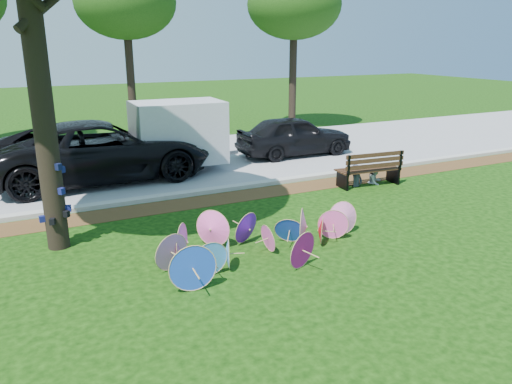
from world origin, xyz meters
The scene contains 12 objects.
ground centered at (0.00, 0.00, 0.00)m, with size 90.00×90.00×0.00m, color black.
mulch_strip centered at (0.00, 4.50, 0.01)m, with size 90.00×1.00×0.01m, color #472D16.
curb centered at (0.00, 5.20, 0.06)m, with size 90.00×0.30×0.12m, color #B7B5AD.
street centered at (0.00, 9.35, 0.01)m, with size 90.00×8.00×0.01m, color gray.
parasol_pile centered at (-0.18, 0.69, 0.37)m, with size 4.78×2.28×0.86m.
black_van centered at (-1.85, 7.95, 0.92)m, with size 3.06×6.63×1.84m, color black.
dark_pickup centered at (5.25, 8.38, 0.75)m, with size 1.77×4.39×1.50m, color black.
cargo_trailer centered at (0.62, 8.01, 1.30)m, with size 2.86×1.81×2.60m, color silver.
park_bench centered at (5.14, 3.85, 0.52)m, with size 2.00×0.76×1.04m, color black, non-canonical shape.
person_left centered at (4.79, 3.90, 0.64)m, with size 0.47×0.31×1.28m, color #373B4B.
person_right centered at (5.49, 3.90, 0.58)m, with size 0.56×0.44×1.16m, color silver.
bg_trees centered at (1.02, 14.81, 5.77)m, with size 18.61×6.31×7.40m.
Camera 1 is at (-4.25, -7.67, 4.17)m, focal length 35.00 mm.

